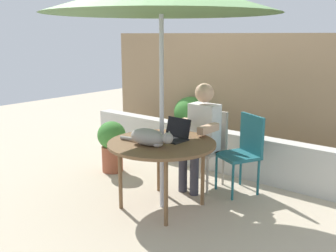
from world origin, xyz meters
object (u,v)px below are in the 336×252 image
at_px(potted_plant_near_fence, 191,119).
at_px(chair_empty, 244,147).
at_px(chair_occupied, 208,142).
at_px(laptop, 175,133).
at_px(cat, 150,138).
at_px(potted_plant_by_chair, 112,143).
at_px(patio_table, 162,147).
at_px(person_seated, 201,130).

bearing_deg(potted_plant_near_fence, chair_empty, -33.59).
xyz_separation_m(chair_occupied, potted_plant_near_fence, (-0.99, 1.02, -0.03)).
height_order(chair_empty, laptop, laptop).
bearing_deg(chair_empty, potted_plant_near_fence, 146.41).
height_order(chair_empty, cat, chair_empty).
bearing_deg(chair_empty, chair_occupied, -172.43).
height_order(chair_occupied, potted_plant_near_fence, chair_occupied).
height_order(chair_occupied, laptop, laptop).
bearing_deg(potted_plant_by_chair, cat, -26.36).
bearing_deg(potted_plant_by_chair, chair_empty, 16.34).
distance_m(patio_table, chair_occupied, 0.86).
height_order(chair_empty, potted_plant_near_fence, chair_empty).
bearing_deg(laptop, cat, -95.20).
xyz_separation_m(laptop, cat, (-0.03, -0.35, 0.02)).
bearing_deg(chair_occupied, person_seated, -90.00).
bearing_deg(chair_occupied, laptop, -87.56).
relative_size(chair_occupied, potted_plant_by_chair, 1.32).
relative_size(chair_empty, potted_plant_by_chair, 1.32).
height_order(laptop, potted_plant_near_fence, laptop).
bearing_deg(person_seated, cat, -90.20).
distance_m(person_seated, cat, 0.87).
distance_m(chair_occupied, potted_plant_by_chair, 1.29).
xyz_separation_m(chair_empty, potted_plant_near_fence, (-1.44, 0.96, -0.03)).
bearing_deg(chair_occupied, chair_empty, 7.57).
xyz_separation_m(cat, potted_plant_by_chair, (-1.21, 0.60, -0.40)).
xyz_separation_m(chair_occupied, chair_empty, (0.45, 0.06, 0.00)).
height_order(person_seated, potted_plant_by_chair, person_seated).
height_order(patio_table, chair_occupied, chair_occupied).
distance_m(laptop, cat, 0.35).
bearing_deg(cat, potted_plant_near_fence, 115.75).
distance_m(chair_occupied, person_seated, 0.23).
xyz_separation_m(person_seated, cat, (-0.00, -0.87, 0.09)).
distance_m(chair_occupied, chair_empty, 0.46).
bearing_deg(chair_occupied, potted_plant_by_chair, -160.56).
xyz_separation_m(person_seated, laptop, (0.03, -0.52, 0.07)).
distance_m(chair_empty, potted_plant_by_chair, 1.74).
relative_size(laptop, potted_plant_near_fence, 0.37).
bearing_deg(potted_plant_near_fence, patio_table, -62.15).
relative_size(patio_table, potted_plant_by_chair, 1.64).
height_order(person_seated, potted_plant_near_fence, person_seated).
distance_m(person_seated, potted_plant_near_fence, 1.55).
relative_size(person_seated, potted_plant_by_chair, 1.83).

